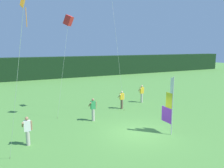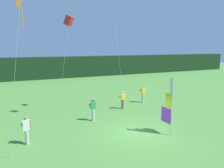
# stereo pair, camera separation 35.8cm
# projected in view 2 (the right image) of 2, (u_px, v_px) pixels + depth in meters

# --- Properties ---
(ground_plane) EXTENTS (120.00, 120.00, 0.00)m
(ground_plane) POSITION_uv_depth(u_px,v_px,m) (137.00, 133.00, 14.26)
(ground_plane) COLOR #518E3D
(distant_treeline) EXTENTS (80.00, 2.40, 3.75)m
(distant_treeline) POSITION_uv_depth(u_px,v_px,m) (55.00, 67.00, 38.91)
(distant_treeline) COLOR black
(distant_treeline) RESTS_ON ground
(banner_flag) EXTENTS (0.06, 1.03, 3.73)m
(banner_flag) POSITION_uv_depth(u_px,v_px,m) (169.00, 107.00, 13.87)
(banner_flag) COLOR #B7B7BC
(banner_flag) RESTS_ON ground
(person_near_banner) EXTENTS (0.55, 0.48, 1.76)m
(person_near_banner) POSITION_uv_depth(u_px,v_px,m) (143.00, 93.00, 21.85)
(person_near_banner) COLOR #B7B2A3
(person_near_banner) RESTS_ON ground
(person_mid_field) EXTENTS (0.55, 0.48, 1.68)m
(person_mid_field) POSITION_uv_depth(u_px,v_px,m) (26.00, 129.00, 12.46)
(person_mid_field) COLOR #B7B2A3
(person_mid_field) RESTS_ON ground
(person_far_left) EXTENTS (0.55, 0.48, 1.74)m
(person_far_left) POSITION_uv_depth(u_px,v_px,m) (93.00, 109.00, 16.48)
(person_far_left) COLOR #B7B2A3
(person_far_left) RESTS_ON ground
(person_far_right) EXTENTS (0.55, 0.48, 1.64)m
(person_far_right) POSITION_uv_depth(u_px,v_px,m) (123.00, 99.00, 19.68)
(person_far_right) COLOR brown
(person_far_right) RESTS_ON ground
(kite_orange_diamond_0) EXTENTS (1.20, 2.88, 7.95)m
(kite_orange_diamond_0) POSITION_uv_depth(u_px,v_px,m) (20.00, 3.00, 8.18)
(kite_orange_diamond_0) COLOR brown
(kite_orange_diamond_0) RESTS_ON ground
(kite_red_box_1) EXTENTS (1.41, 0.92, 7.82)m
(kite_red_box_1) POSITION_uv_depth(u_px,v_px,m) (69.00, 21.00, 16.01)
(kite_red_box_1) COLOR brown
(kite_red_box_1) RESTS_ON ground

